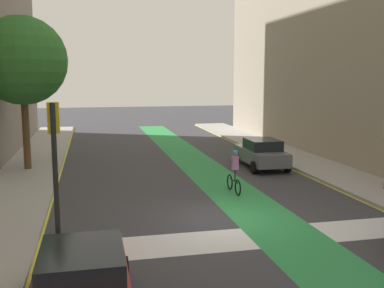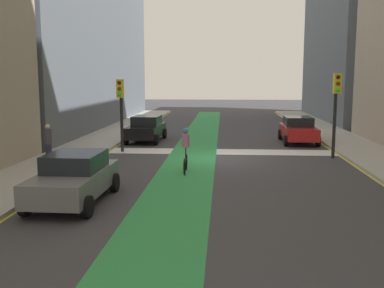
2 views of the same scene
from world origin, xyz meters
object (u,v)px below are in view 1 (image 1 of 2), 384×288
(traffic_signal_near_left, at_px, (54,143))
(car_grey_right_far, at_px, (261,153))
(car_red_left_near, at_px, (83,283))
(street_tree_near, at_px, (22,61))
(cyclist_in_lane, at_px, (235,171))

(traffic_signal_near_left, distance_m, car_grey_right_far, 13.30)
(car_grey_right_far, bearing_deg, car_red_left_near, -123.68)
(car_red_left_near, xyz_separation_m, street_tree_near, (-3.00, 15.55, 4.87))
(traffic_signal_near_left, xyz_separation_m, cyclist_in_lane, (6.95, 3.58, -1.92))
(cyclist_in_lane, relative_size, street_tree_near, 0.24)
(street_tree_near, bearing_deg, cyclist_in_lane, -35.94)
(cyclist_in_lane, bearing_deg, car_red_left_near, -124.27)
(street_tree_near, bearing_deg, car_red_left_near, -79.07)
(car_grey_right_far, height_order, street_tree_near, street_tree_near)
(car_red_left_near, bearing_deg, cyclist_in_lane, 55.73)
(car_red_left_near, relative_size, cyclist_in_lane, 2.27)
(traffic_signal_near_left, relative_size, car_grey_right_far, 0.97)
(traffic_signal_near_left, bearing_deg, car_grey_right_far, 40.04)
(cyclist_in_lane, xyz_separation_m, street_tree_near, (-9.11, 6.60, 4.70))
(traffic_signal_near_left, bearing_deg, car_red_left_near, -81.05)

